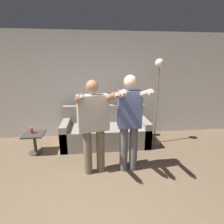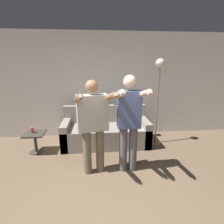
{
  "view_description": "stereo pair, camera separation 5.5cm",
  "coord_description": "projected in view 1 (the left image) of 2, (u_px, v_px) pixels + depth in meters",
  "views": [
    {
      "loc": [
        0.02,
        -1.3,
        1.83
      ],
      "look_at": [
        0.37,
        1.96,
        0.93
      ],
      "focal_mm": 28.0,
      "sensor_mm": 36.0,
      "label": 1
    },
    {
      "loc": [
        0.07,
        -1.3,
        1.83
      ],
      "look_at": [
        0.37,
        1.96,
        0.93
      ],
      "focal_mm": 28.0,
      "sensor_mm": 36.0,
      "label": 2
    }
  ],
  "objects": [
    {
      "name": "wall_back",
      "position": [
        92.0,
        86.0,
        4.41
      ],
      "size": [
        10.0,
        0.05,
        2.6
      ],
      "color": "beige",
      "rests_on": "ground_plane"
    },
    {
      "name": "couch",
      "position": [
        105.0,
        132.0,
        4.1
      ],
      "size": [
        1.97,
        0.82,
        0.87
      ],
      "color": "gray",
      "rests_on": "ground_plane"
    },
    {
      "name": "person_left",
      "position": [
        93.0,
        121.0,
        2.82
      ],
      "size": [
        0.65,
        0.74,
        1.6
      ],
      "rotation": [
        0.0,
        0.0,
        0.19
      ],
      "color": "#6B604C",
      "rests_on": "ground_plane"
    },
    {
      "name": "person_right",
      "position": [
        130.0,
        119.0,
        2.88
      ],
      "size": [
        0.46,
        0.66,
        1.67
      ],
      "rotation": [
        0.0,
        0.0,
        -0.02
      ],
      "color": "#56565B",
      "rests_on": "ground_plane"
    },
    {
      "name": "cat",
      "position": [
        125.0,
        102.0,
        4.27
      ],
      "size": [
        0.5,
        0.12,
        0.17
      ],
      "color": "#3D3833",
      "rests_on": "couch"
    },
    {
      "name": "floor_lamp",
      "position": [
        158.0,
        86.0,
        3.85
      ],
      "size": [
        0.31,
        0.31,
        1.95
      ],
      "color": "#756047",
      "rests_on": "ground_plane"
    },
    {
      "name": "side_table",
      "position": [
        35.0,
        139.0,
        3.66
      ],
      "size": [
        0.41,
        0.41,
        0.44
      ],
      "color": "#38332D",
      "rests_on": "ground_plane"
    },
    {
      "name": "cup",
      "position": [
        31.0,
        131.0,
        3.64
      ],
      "size": [
        0.07,
        0.07,
        0.11
      ],
      "color": "#B7473D",
      "rests_on": "side_table"
    }
  ]
}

